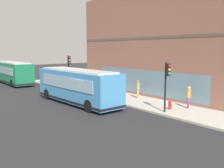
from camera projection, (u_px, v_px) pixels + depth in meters
name	position (u px, v px, depth m)	size (l,w,h in m)	color
ground	(87.00, 107.00, 21.96)	(120.00, 120.00, 0.00)	#262628
sidewalk_curb	(128.00, 99.00, 24.86)	(4.21, 40.00, 0.15)	#B2ADA3
building_corner	(170.00, 44.00, 27.85)	(7.85, 20.87, 10.83)	#8C5B4C
city_bus_nearside	(77.00, 86.00, 23.09)	(2.86, 10.12, 3.07)	#3F8CC6
city_bus_far_down_street	(13.00, 73.00, 36.28)	(2.67, 10.06, 3.07)	#197247
traffic_light_near_corner	(167.00, 78.00, 19.06)	(0.32, 0.49, 3.77)	black
traffic_light_down_block	(69.00, 66.00, 30.18)	(0.32, 0.49, 3.99)	black
fire_hydrant	(170.00, 105.00, 20.28)	(0.35, 0.35, 0.74)	red
pedestrian_near_building_entrance	(189.00, 96.00, 20.58)	(0.32, 0.32, 1.77)	#8C3F8C
pedestrian_near_hydrant	(102.00, 82.00, 29.80)	(0.32, 0.32, 1.68)	#B23338
pedestrian_walking_along_curb	(138.00, 88.00, 24.82)	(0.32, 0.32, 1.74)	gold
newspaper_vending_box	(99.00, 89.00, 27.39)	(0.44, 0.43, 0.90)	#BF3F19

